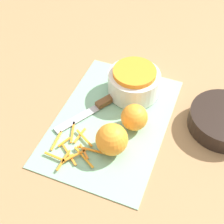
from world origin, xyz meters
name	(u,v)px	position (x,y,z in m)	size (l,w,h in m)	color
ground_plane	(112,121)	(0.00, 0.00, 0.00)	(4.00, 4.00, 0.00)	#9E754C
cutting_board	(112,120)	(0.00, 0.00, 0.00)	(0.43, 0.29, 0.01)	#84B793
bowl_speckled	(134,82)	(-0.12, 0.02, 0.05)	(0.15, 0.15, 0.08)	silver
bowl_dark	(224,120)	(-0.09, 0.28, 0.02)	(0.18, 0.18, 0.05)	black
knife	(103,103)	(-0.04, -0.04, 0.01)	(0.21, 0.13, 0.02)	brown
orange_left	(112,139)	(0.09, 0.03, 0.05)	(0.08, 0.08, 0.08)	orange
orange_right	(135,116)	(0.00, 0.06, 0.04)	(0.07, 0.07, 0.07)	orange
peel_pile	(73,148)	(0.13, -0.05, 0.01)	(0.15, 0.14, 0.01)	orange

